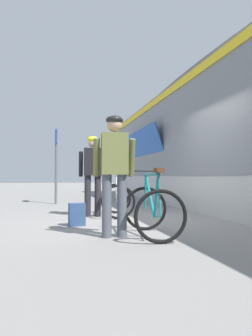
{
  "coord_description": "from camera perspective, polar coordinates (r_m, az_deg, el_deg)",
  "views": [
    {
      "loc": [
        -1.94,
        -6.0,
        0.87
      ],
      "look_at": [
        -0.48,
        0.12,
        1.05
      ],
      "focal_mm": 32.7,
      "sensor_mm": 36.0,
      "label": 1
    }
  ],
  "objects": [
    {
      "name": "platform_sign_post",
      "position": [
        10.12,
        -12.89,
        2.67
      ],
      "size": [
        0.08,
        0.7,
        2.4
      ],
      "color": "#595B60",
      "rests_on": "ground"
    },
    {
      "name": "backpack_on_platform",
      "position": [
        5.56,
        -9.14,
        -8.54
      ],
      "size": [
        0.3,
        0.21,
        0.4
      ],
      "primitive_type": "cube",
      "rotation": [
        0.0,
        0.0,
        0.12
      ],
      "color": "navy",
      "rests_on": "ground"
    },
    {
      "name": "bicycle_near_silver",
      "position": [
        6.8,
        -1.65,
        -5.59
      ],
      "size": [
        0.87,
        1.17,
        0.99
      ],
      "color": "black",
      "rests_on": "ground"
    },
    {
      "name": "cyclist_near_in_dark",
      "position": [
        6.77,
        -6.21,
        -0.07
      ],
      "size": [
        0.62,
        0.33,
        1.76
      ],
      "color": "#232328",
      "rests_on": "ground"
    },
    {
      "name": "train_car",
      "position": [
        9.04,
        19.46,
        5.42
      ],
      "size": [
        3.31,
        17.45,
        3.88
      ],
      "color": "slate",
      "rests_on": "ground"
    },
    {
      "name": "cyclist_far_in_olive",
      "position": [
        4.42,
        -2.17,
        0.76
      ],
      "size": [
        0.63,
        0.34,
        1.76
      ],
      "color": "#4C515B",
      "rests_on": "ground"
    },
    {
      "name": "bicycle_far_teal",
      "position": [
        4.51,
        4.9,
        -7.58
      ],
      "size": [
        0.81,
        1.13,
        0.99
      ],
      "color": "black",
      "rests_on": "ground"
    },
    {
      "name": "ground_plane",
      "position": [
        6.36,
        4.53,
        -9.5
      ],
      "size": [
        80.0,
        80.0,
        0.0
      ],
      "primitive_type": "plane",
      "color": "gray"
    }
  ]
}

